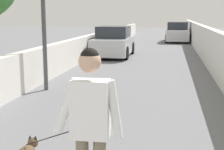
{
  "coord_description": "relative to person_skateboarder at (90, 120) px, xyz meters",
  "views": [
    {
      "loc": [
        -0.39,
        -1.22,
        2.14
      ],
      "look_at": [
        5.66,
        -0.14,
        1.0
      ],
      "focal_mm": 52.98,
      "sensor_mm": 36.0,
      "label": 1
    }
  ],
  "objects": [
    {
      "name": "car_near",
      "position": [
        13.56,
        2.12,
        -0.39
      ],
      "size": [
        3.89,
        1.8,
        1.54
      ],
      "color": "silver",
      "rests_on": "ground"
    },
    {
      "name": "car_far",
      "position": [
        23.28,
        -1.2,
        -0.39
      ],
      "size": [
        4.01,
        1.8,
        1.54
      ],
      "color": "silver",
      "rests_on": "ground"
    },
    {
      "name": "person_skateboarder",
      "position": [
        0.0,
        0.0,
        0.0
      ],
      "size": [
        0.23,
        0.71,
        1.74
      ],
      "color": "#726651",
      "rests_on": "skateboard"
    },
    {
      "name": "wall_left",
      "position": [
        9.34,
        3.27,
        -0.55
      ],
      "size": [
        48.0,
        0.3,
        1.11
      ],
      "primitive_type": "cube",
      "color": "silver",
      "rests_on": "ground"
    },
    {
      "name": "ground_plane",
      "position": [
        11.34,
        0.46,
        -1.1
      ],
      "size": [
        80.0,
        80.0,
        0.0
      ],
      "primitive_type": "plane",
      "color": "slate"
    },
    {
      "name": "fence_right",
      "position": [
        9.34,
        -2.35,
        -0.32
      ],
      "size": [
        48.0,
        0.3,
        1.56
      ],
      "primitive_type": "cube",
      "color": "silver",
      "rests_on": "ground"
    }
  ]
}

